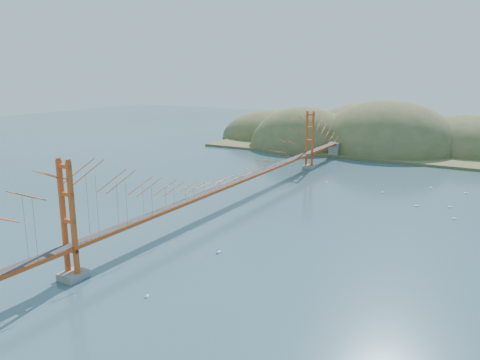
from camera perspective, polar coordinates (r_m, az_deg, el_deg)
The scene contains 12 objects.
ground at distance 70.19m, azimuth -0.80°, elevation -2.91°, with size 320.00×320.00×0.00m, color #2B4757.
bridge at distance 68.74m, azimuth -0.74°, elevation 2.75°, with size 2.20×94.40×12.00m.
far_headlands at distance 131.94m, azimuth 15.52°, elevation 4.20°, with size 84.00×58.00×25.00m.
sailboat_0 at distance 51.82m, azimuth -2.61°, elevation -8.67°, with size 0.58×0.65×0.74m.
sailboat_1 at distance 79.91m, azimuth 16.99°, elevation -1.39°, with size 0.64×0.64×0.68m.
sailboat_4 at distance 73.70m, azimuth 20.74°, elevation -2.87°, with size 0.69×0.69×0.73m.
sailboat_12 at distance 85.94m, azimuth 22.24°, elevation -0.81°, with size 0.57×0.52×0.64m.
sailboat_7 at distance 84.40m, azimuth 25.88°, elevation -1.39°, with size 0.66×0.58×0.74m.
sailboat_3 at distance 84.86m, azimuth 10.49°, elevation -0.20°, with size 0.58×0.51×0.67m.
sailboat_10 at distance 43.20m, azimuth -11.22°, elevation -13.60°, with size 0.53×0.53×0.59m.
sailboat_16 at distance 74.97m, azimuth 24.21°, elevation -2.93°, with size 0.62×0.62×0.66m.
sailboat_8 at distance 69.32m, azimuth 24.68°, elevation -4.22°, with size 0.64×0.58×0.72m.
Camera 1 is at (34.59, -57.91, 19.38)m, focal length 35.00 mm.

